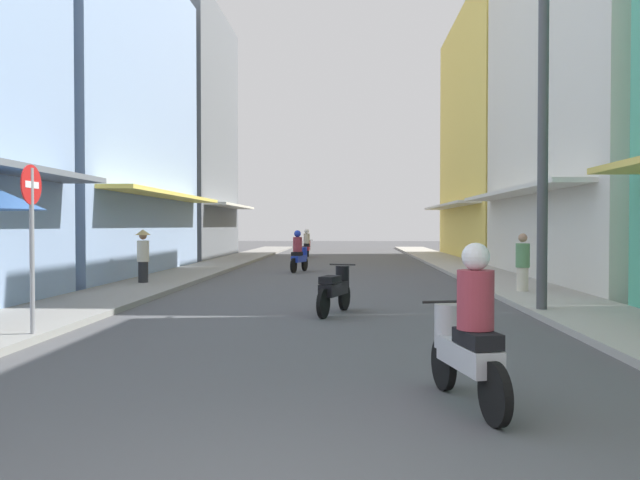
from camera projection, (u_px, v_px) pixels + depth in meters
ground_plane at (334, 275)px, 22.74m from camera, size 102.77×102.77×0.00m
sidewalk_left at (192, 272)px, 22.99m from camera, size 2.20×54.71×0.12m
sidewalk_right at (480, 273)px, 22.50m from camera, size 2.20×54.71×0.12m
building_left_mid at (71, 115)px, 22.34m from camera, size 7.05×11.90×11.30m
building_left_far at (166, 136)px, 33.88m from camera, size 7.05×9.56×13.11m
building_right_mid at (628, 67)px, 19.89m from camera, size 7.05×12.45×13.46m
building_right_far at (516, 136)px, 33.27m from camera, size 7.05×13.64×12.91m
motorbike_black at (335, 288)px, 12.55m from camera, size 0.73×1.75×0.96m
motorbike_blue at (299, 253)px, 23.98m from camera, size 0.67×1.77×1.58m
motorbike_silver at (468, 334)px, 6.07m from camera, size 0.63×1.79×1.58m
motorbike_red at (307, 245)px, 35.30m from camera, size 0.55×1.81×1.58m
pedestrian_far at (143, 254)px, 18.18m from camera, size 0.44×0.44×1.64m
pedestrian_foreground at (523, 265)px, 15.79m from camera, size 0.34×0.34×1.55m
utility_pole at (543, 108)px, 12.29m from camera, size 0.20×1.20×7.87m
street_sign_no_entry at (32, 227)px, 9.49m from camera, size 0.07×0.60×2.65m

